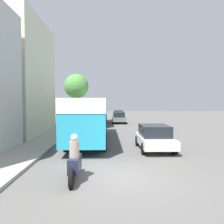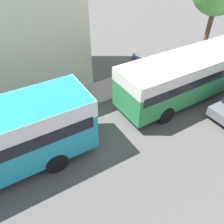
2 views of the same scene
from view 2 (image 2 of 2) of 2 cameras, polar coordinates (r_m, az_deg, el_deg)
bus_following at (r=14.16m, az=21.21°, el=10.36°), size 2.57×10.25×2.82m
pedestrian_near_curb at (r=15.37m, az=5.64°, el=12.06°), size 0.34×0.34×1.85m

